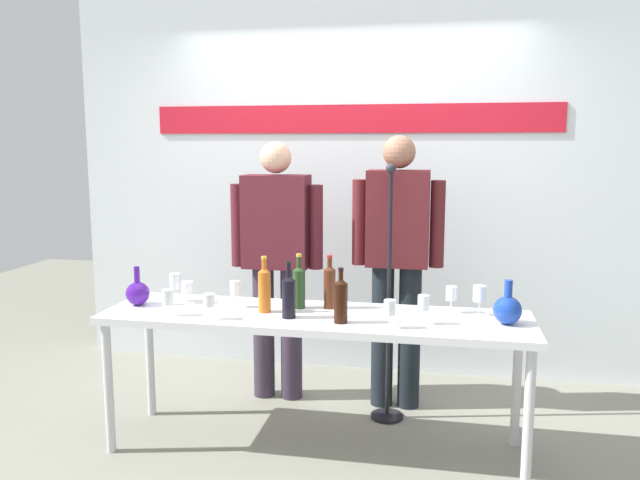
{
  "coord_description": "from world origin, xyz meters",
  "views": [
    {
      "loc": [
        0.66,
        -3.24,
        1.67
      ],
      "look_at": [
        0.0,
        0.15,
        1.15
      ],
      "focal_mm": 35.59,
      "sensor_mm": 36.0,
      "label": 1
    }
  ],
  "objects_px": {
    "wine_glass_left_3": "(235,289)",
    "presenter_left": "(277,254)",
    "wine_glass_right_1": "(480,294)",
    "wine_bottle_2": "(289,295)",
    "wine_glass_right_0": "(424,304)",
    "wine_bottle_0": "(264,288)",
    "wine_bottle_3": "(330,285)",
    "wine_bottle_1": "(299,285)",
    "wine_glass_right_3": "(390,308)",
    "wine_glass_right_2": "(451,294)",
    "display_table": "(315,326)",
    "decanter_blue_right": "(508,309)",
    "wine_glass_left_1": "(175,282)",
    "decanter_blue_left": "(138,293)",
    "wine_glass_left_0": "(187,288)",
    "wine_glass_left_4": "(209,301)",
    "presenter_right": "(397,256)",
    "wine_bottle_4": "(341,299)",
    "wine_glass_left_2": "(168,298)",
    "microphone_stand": "(388,335)"
  },
  "relations": [
    {
      "from": "microphone_stand",
      "to": "wine_glass_right_1",
      "type": "bearing_deg",
      "value": -32.8
    },
    {
      "from": "wine_bottle_0",
      "to": "wine_bottle_3",
      "type": "bearing_deg",
      "value": 24.24
    },
    {
      "from": "wine_glass_left_4",
      "to": "wine_glass_right_3",
      "type": "height_order",
      "value": "wine_glass_right_3"
    },
    {
      "from": "display_table",
      "to": "wine_bottle_1",
      "type": "distance_m",
      "value": 0.25
    },
    {
      "from": "wine_glass_left_1",
      "to": "wine_bottle_0",
      "type": "bearing_deg",
      "value": -13.02
    },
    {
      "from": "wine_glass_right_1",
      "to": "presenter_left",
      "type": "bearing_deg",
      "value": 156.93
    },
    {
      "from": "wine_bottle_2",
      "to": "wine_glass_right_3",
      "type": "bearing_deg",
      "value": -9.78
    },
    {
      "from": "wine_glass_left_0",
      "to": "microphone_stand",
      "type": "distance_m",
      "value": 1.23
    },
    {
      "from": "display_table",
      "to": "decanter_blue_left",
      "type": "distance_m",
      "value": 1.03
    },
    {
      "from": "display_table",
      "to": "wine_bottle_2",
      "type": "bearing_deg",
      "value": -141.69
    },
    {
      "from": "decanter_blue_left",
      "to": "presenter_left",
      "type": "relative_size",
      "value": 0.13
    },
    {
      "from": "wine_glass_left_1",
      "to": "display_table",
      "type": "bearing_deg",
      "value": -8.36
    },
    {
      "from": "wine_glass_left_2",
      "to": "wine_glass_right_3",
      "type": "bearing_deg",
      "value": -0.49
    },
    {
      "from": "wine_bottle_2",
      "to": "wine_glass_right_0",
      "type": "bearing_deg",
      "value": 1.05
    },
    {
      "from": "presenter_left",
      "to": "wine_glass_left_4",
      "type": "distance_m",
      "value": 0.9
    },
    {
      "from": "wine_bottle_2",
      "to": "wine_glass_left_0",
      "type": "distance_m",
      "value": 0.67
    },
    {
      "from": "decanter_blue_right",
      "to": "wine_bottle_2",
      "type": "bearing_deg",
      "value": -175.2
    },
    {
      "from": "wine_bottle_3",
      "to": "decanter_blue_left",
      "type": "bearing_deg",
      "value": -172.49
    },
    {
      "from": "wine_bottle_1",
      "to": "wine_glass_left_4",
      "type": "height_order",
      "value": "wine_bottle_1"
    },
    {
      "from": "decanter_blue_right",
      "to": "wine_bottle_4",
      "type": "xyz_separation_m",
      "value": [
        -0.83,
        -0.13,
        0.05
      ]
    },
    {
      "from": "presenter_left",
      "to": "wine_glass_right_3",
      "type": "xyz_separation_m",
      "value": [
        0.81,
        -0.87,
        -0.1
      ]
    },
    {
      "from": "wine_bottle_3",
      "to": "presenter_left",
      "type": "bearing_deg",
      "value": 129.53
    },
    {
      "from": "display_table",
      "to": "wine_glass_left_1",
      "type": "bearing_deg",
      "value": 171.64
    },
    {
      "from": "decanter_blue_left",
      "to": "wine_bottle_1",
      "type": "relative_size",
      "value": 0.73
    },
    {
      "from": "decanter_blue_right",
      "to": "wine_glass_left_0",
      "type": "bearing_deg",
      "value": 176.95
    },
    {
      "from": "display_table",
      "to": "wine_bottle_2",
      "type": "xyz_separation_m",
      "value": [
        -0.12,
        -0.09,
        0.19
      ]
    },
    {
      "from": "wine_glass_left_3",
      "to": "presenter_right",
      "type": "bearing_deg",
      "value": 36.09
    },
    {
      "from": "wine_bottle_4",
      "to": "wine_glass_right_3",
      "type": "height_order",
      "value": "wine_bottle_4"
    },
    {
      "from": "wine_glass_left_3",
      "to": "presenter_left",
      "type": "bearing_deg",
      "value": 83.1
    },
    {
      "from": "wine_bottle_4",
      "to": "wine_glass_left_4",
      "type": "bearing_deg",
      "value": -174.42
    },
    {
      "from": "decanter_blue_left",
      "to": "decanter_blue_right",
      "type": "xyz_separation_m",
      "value": [
        2.02,
        -0.0,
        0.01
      ]
    },
    {
      "from": "presenter_right",
      "to": "wine_glass_left_4",
      "type": "relative_size",
      "value": 12.74
    },
    {
      "from": "wine_glass_left_3",
      "to": "wine_glass_left_4",
      "type": "bearing_deg",
      "value": -101.91
    },
    {
      "from": "wine_glass_right_0",
      "to": "wine_glass_right_2",
      "type": "distance_m",
      "value": 0.29
    },
    {
      "from": "wine_glass_left_1",
      "to": "wine_glass_right_2",
      "type": "height_order",
      "value": "wine_glass_left_1"
    },
    {
      "from": "wine_glass_left_1",
      "to": "wine_glass_right_3",
      "type": "height_order",
      "value": "wine_glass_left_1"
    },
    {
      "from": "wine_bottle_1",
      "to": "wine_glass_left_1",
      "type": "bearing_deg",
      "value": 178.8
    },
    {
      "from": "wine_glass_right_2",
      "to": "display_table",
      "type": "bearing_deg",
      "value": -166.89
    },
    {
      "from": "wine_bottle_3",
      "to": "wine_glass_left_0",
      "type": "distance_m",
      "value": 0.82
    },
    {
      "from": "wine_bottle_1",
      "to": "wine_bottle_4",
      "type": "relative_size",
      "value": 1.07
    },
    {
      "from": "wine_bottle_1",
      "to": "wine_glass_right_3",
      "type": "bearing_deg",
      "value": -29.32
    },
    {
      "from": "decanter_blue_left",
      "to": "wine_glass_right_2",
      "type": "xyz_separation_m",
      "value": [
        1.74,
        0.17,
        0.03
      ]
    },
    {
      "from": "wine_glass_left_0",
      "to": "wine_glass_left_3",
      "type": "relative_size",
      "value": 0.85
    },
    {
      "from": "wine_glass_left_1",
      "to": "wine_glass_left_4",
      "type": "height_order",
      "value": "wine_glass_left_1"
    },
    {
      "from": "presenter_left",
      "to": "wine_glass_left_3",
      "type": "relative_size",
      "value": 11.25
    },
    {
      "from": "wine_glass_left_0",
      "to": "wine_bottle_0",
      "type": "bearing_deg",
      "value": -11.71
    },
    {
      "from": "wine_glass_left_3",
      "to": "wine_bottle_4",
      "type": "bearing_deg",
      "value": -17.19
    },
    {
      "from": "presenter_left",
      "to": "wine_glass_left_2",
      "type": "relative_size",
      "value": 11.98
    },
    {
      "from": "wine_glass_left_2",
      "to": "wine_glass_left_4",
      "type": "relative_size",
      "value": 1.04
    },
    {
      "from": "wine_bottle_3",
      "to": "wine_glass_right_1",
      "type": "bearing_deg",
      "value": 0.37
    }
  ]
}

